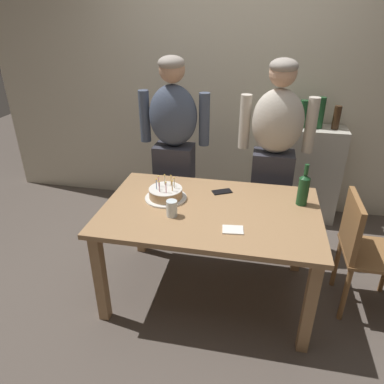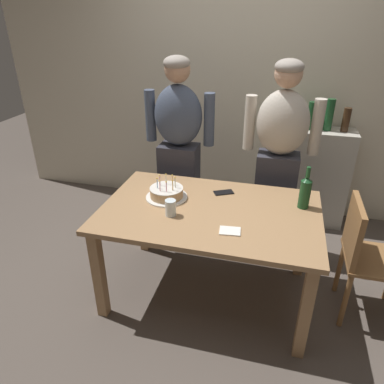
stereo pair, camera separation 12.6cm
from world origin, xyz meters
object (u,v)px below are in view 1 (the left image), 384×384
Objects in this scene: wine_bottle at (303,189)px; cell_phone at (222,192)px; person_man_bearded at (174,150)px; person_woman_cardigan at (274,157)px; dining_chair at (362,246)px; water_glass_near at (172,208)px; napkin_stack at (233,230)px; birthday_cake at (166,194)px.

wine_bottle is 2.11× the size of cell_phone.
person_woman_cardigan is (0.86, 0.00, 0.00)m from person_man_bearded.
wine_bottle is 0.35× the size of dining_chair.
person_man_bearded is 1.90× the size of dining_chair.
water_glass_near is 0.43m from napkin_stack.
napkin_stack is (0.42, -0.10, -0.05)m from water_glass_near.
cell_phone is (0.39, 0.18, -0.04)m from birthday_cake.
person_man_bearded and person_woman_cardigan have the same top height.
birthday_cake is 0.65m from person_man_bearded.
water_glass_near is 0.07× the size of person_woman_cardigan.
person_man_bearded is at bearing 102.94° from water_glass_near.
person_woman_cardigan is at bearing 76.01° from napkin_stack.
birthday_cake is 0.18× the size of person_woman_cardigan.
birthday_cake is 0.43m from cell_phone.
cell_phone is 0.09× the size of person_woman_cardigan.
napkin_stack is at bearing -135.53° from wine_bottle.
dining_chair is (1.39, -0.00, -0.26)m from birthday_cake.
water_glass_near is at bearing -158.59° from wine_bottle.
napkin_stack is at bearing -103.25° from cell_phone.
person_woman_cardigan is at bearing 44.66° from dining_chair.
birthday_cake is at bearing 148.02° from napkin_stack.
person_woman_cardigan is 0.97m from dining_chair.
cell_phone is 0.17× the size of dining_chair.
person_woman_cardigan is 1.90× the size of dining_chair.
water_glass_near is 1.09m from person_woman_cardigan.
person_man_bearded is at bearing 66.73° from dining_chair.
water_glass_near is 0.13× the size of dining_chair.
wine_bottle reaches higher than napkin_stack.
person_woman_cardigan is at bearing -180.00° from person_man_bearded.
person_man_bearded is at bearing 98.46° from birthday_cake.
wine_bottle is 2.33× the size of napkin_stack.
water_glass_near reaches higher than napkin_stack.
birthday_cake is 1.00m from person_woman_cardigan.
napkin_stack is 0.08× the size of person_woman_cardigan.
person_man_bearded is 1.66m from dining_chair.
wine_bottle is at bearing 6.46° from birthday_cake.
person_woman_cardigan reaches higher than birthday_cake.
cell_phone and napkin_stack have the same top height.
birthday_cake is at bearing 114.57° from water_glass_near.
wine_bottle reaches higher than birthday_cake.
birthday_cake is 0.18× the size of person_man_bearded.
napkin_stack is at bearing -31.98° from birthday_cake.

